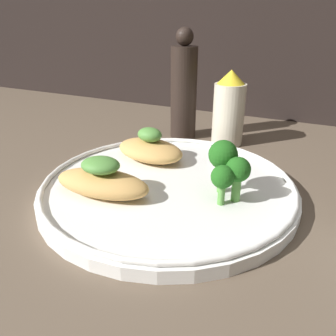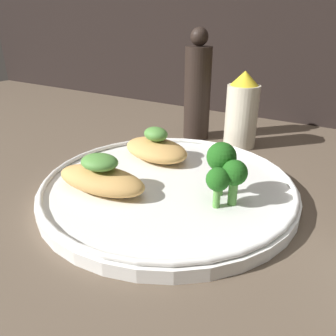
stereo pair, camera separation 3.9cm
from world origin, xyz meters
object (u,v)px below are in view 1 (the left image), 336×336
broccoli_bunch (227,166)px  sauce_bottle (229,110)px  plate (168,186)px  pepper_grinder (184,90)px

broccoli_bunch → sauce_bottle: size_ratio=0.51×
plate → sauce_bottle: sauce_bottle is taller
pepper_grinder → broccoli_bunch: bearing=-55.8°
plate → broccoli_bunch: bearing=-2.1°
pepper_grinder → plate: bearing=-71.4°
broccoli_bunch → plate: bearing=177.9°
broccoli_bunch → pepper_grinder: (-14.04, 20.70, 3.17)cm
plate → broccoli_bunch: broccoli_bunch is taller
sauce_bottle → pepper_grinder: 8.55cm
plate → broccoli_bunch: (7.16, -0.27, 4.24)cm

